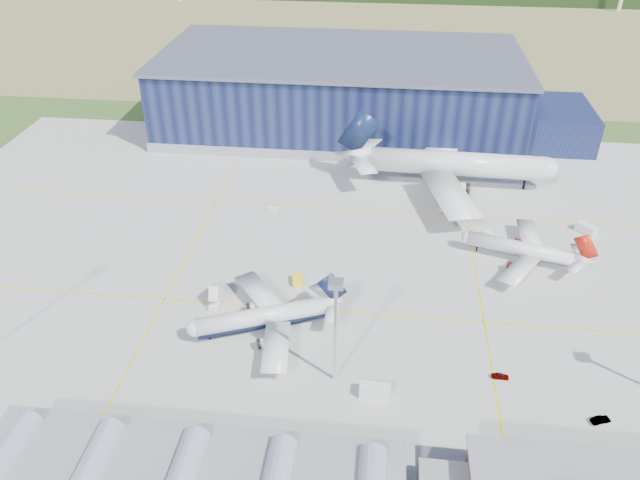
{
  "coord_description": "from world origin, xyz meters",
  "views": [
    {
      "loc": [
        17.01,
        -114.99,
        86.13
      ],
      "look_at": [
        2.78,
        8.66,
        6.18
      ],
      "focal_mm": 35.0,
      "sensor_mm": 36.0,
      "label": 1
    }
  ],
  "objects_px": {
    "airliner_navy": "(261,309)",
    "gse_cart_b": "(272,209)",
    "airliner_widebody": "(457,152)",
    "gse_van_b": "(586,229)",
    "airliner_red": "(521,242)",
    "gse_cart_a": "(489,234)",
    "light_mast_center": "(336,316)",
    "car_b": "(601,420)",
    "airstair": "(216,295)",
    "hangar": "(348,94)",
    "gse_tug_b": "(21,416)",
    "gse_tug_a": "(297,280)",
    "car_a": "(500,376)",
    "gse_van_a": "(375,391)"
  },
  "relations": [
    {
      "from": "gse_van_b",
      "to": "gse_cart_b",
      "type": "relative_size",
      "value": 1.96
    },
    {
      "from": "gse_cart_a",
      "to": "car_a",
      "type": "xyz_separation_m",
      "value": [
        -3.46,
        -51.24,
        -0.05
      ]
    },
    {
      "from": "airstair",
      "to": "gse_van_a",
      "type": "bearing_deg",
      "value": -37.16
    },
    {
      "from": "gse_tug_b",
      "to": "gse_cart_b",
      "type": "bearing_deg",
      "value": 63.58
    },
    {
      "from": "airliner_red",
      "to": "airliner_widebody",
      "type": "bearing_deg",
      "value": -54.28
    },
    {
      "from": "hangar",
      "to": "gse_tug_b",
      "type": "distance_m",
      "value": 148.81
    },
    {
      "from": "airliner_navy",
      "to": "gse_cart_b",
      "type": "distance_m",
      "value": 49.72
    },
    {
      "from": "gse_cart_b",
      "to": "gse_van_a",
      "type": "bearing_deg",
      "value": -132.84
    },
    {
      "from": "gse_tug_a",
      "to": "airstair",
      "type": "height_order",
      "value": "airstair"
    },
    {
      "from": "airliner_widebody",
      "to": "airliner_red",
      "type": "bearing_deg",
      "value": -69.35
    },
    {
      "from": "airliner_navy",
      "to": "airliner_widebody",
      "type": "bearing_deg",
      "value": -143.83
    },
    {
      "from": "car_b",
      "to": "airstair",
      "type": "bearing_deg",
      "value": 49.79
    },
    {
      "from": "hangar",
      "to": "gse_tug_b",
      "type": "relative_size",
      "value": 48.58
    },
    {
      "from": "light_mast_center",
      "to": "car_a",
      "type": "height_order",
      "value": "light_mast_center"
    },
    {
      "from": "airliner_red",
      "to": "gse_cart_a",
      "type": "height_order",
      "value": "airliner_red"
    },
    {
      "from": "hangar",
      "to": "gse_cart_b",
      "type": "xyz_separation_m",
      "value": [
        -15.95,
        -63.52,
        -11.05
      ]
    },
    {
      "from": "hangar",
      "to": "car_b",
      "type": "height_order",
      "value": "hangar"
    },
    {
      "from": "gse_tug_a",
      "to": "gse_tug_b",
      "type": "xyz_separation_m",
      "value": [
        -42.68,
        -45.41,
        -0.14
      ]
    },
    {
      "from": "hangar",
      "to": "light_mast_center",
      "type": "distance_m",
      "value": 125.07
    },
    {
      "from": "gse_van_b",
      "to": "airstair",
      "type": "height_order",
      "value": "airstair"
    },
    {
      "from": "light_mast_center",
      "to": "airstair",
      "type": "xyz_separation_m",
      "value": [
        -28.11,
        20.52,
        -13.73
      ]
    },
    {
      "from": "airliner_widebody",
      "to": "airstair",
      "type": "distance_m",
      "value": 83.97
    },
    {
      "from": "light_mast_center",
      "to": "car_a",
      "type": "distance_m",
      "value": 34.81
    },
    {
      "from": "gse_van_a",
      "to": "gse_cart_b",
      "type": "xyz_separation_m",
      "value": [
        -30.9,
        64.72,
        -0.66
      ]
    },
    {
      "from": "hangar",
      "to": "gse_cart_a",
      "type": "xyz_separation_m",
      "value": [
        41.89,
        -69.76,
        -11.01
      ]
    },
    {
      "from": "gse_tug_b",
      "to": "airstair",
      "type": "distance_m",
      "value": 44.83
    },
    {
      "from": "light_mast_center",
      "to": "gse_tug_b",
      "type": "height_order",
      "value": "light_mast_center"
    },
    {
      "from": "hangar",
      "to": "airliner_red",
      "type": "height_order",
      "value": "hangar"
    },
    {
      "from": "light_mast_center",
      "to": "gse_cart_a",
      "type": "distance_m",
      "value": 66.73
    },
    {
      "from": "airliner_navy",
      "to": "airliner_widebody",
      "type": "height_order",
      "value": "airliner_widebody"
    },
    {
      "from": "airliner_widebody",
      "to": "airliner_navy",
      "type": "bearing_deg",
      "value": -120.21
    },
    {
      "from": "gse_tug_b",
      "to": "car_b",
      "type": "relative_size",
      "value": 0.84
    },
    {
      "from": "gse_van_a",
      "to": "gse_van_b",
      "type": "xyz_separation_m",
      "value": [
        52.27,
        63.23,
        -0.06
      ]
    },
    {
      "from": "airliner_widebody",
      "to": "gse_van_b",
      "type": "xyz_separation_m",
      "value": [
        32.66,
        -23.14,
        -9.42
      ]
    },
    {
      "from": "gse_van_b",
      "to": "gse_cart_b",
      "type": "distance_m",
      "value": 83.18
    },
    {
      "from": "light_mast_center",
      "to": "gse_van_b",
      "type": "bearing_deg",
      "value": 44.89
    },
    {
      "from": "hangar",
      "to": "airliner_widebody",
      "type": "bearing_deg",
      "value": -50.47
    },
    {
      "from": "airstair",
      "to": "car_b",
      "type": "distance_m",
      "value": 79.7
    },
    {
      "from": "gse_cart_b",
      "to": "car_a",
      "type": "height_order",
      "value": "gse_cart_b"
    },
    {
      "from": "gse_cart_b",
      "to": "airliner_red",
      "type": "bearing_deg",
      "value": -82.92
    },
    {
      "from": "gse_cart_a",
      "to": "car_b",
      "type": "relative_size",
      "value": 0.79
    },
    {
      "from": "light_mast_center",
      "to": "gse_van_b",
      "type": "relative_size",
      "value": 4.48
    },
    {
      "from": "light_mast_center",
      "to": "gse_van_a",
      "type": "xyz_separation_m",
      "value": [
        7.76,
        -3.44,
        -14.2
      ]
    },
    {
      "from": "gse_van_b",
      "to": "car_b",
      "type": "height_order",
      "value": "gse_van_b"
    },
    {
      "from": "gse_cart_b",
      "to": "car_a",
      "type": "xyz_separation_m",
      "value": [
        54.38,
        -57.48,
        -0.01
      ]
    },
    {
      "from": "gse_cart_b",
      "to": "airliner_widebody",
      "type": "bearing_deg",
      "value": -45.15
    },
    {
      "from": "airliner_red",
      "to": "car_b",
      "type": "xyz_separation_m",
      "value": [
        6.75,
        -49.79,
        -4.67
      ]
    },
    {
      "from": "gse_cart_a",
      "to": "airliner_red",
      "type": "bearing_deg",
      "value": -80.43
    },
    {
      "from": "gse_tug_a",
      "to": "gse_cart_a",
      "type": "bearing_deg",
      "value": 15.88
    },
    {
      "from": "airstair",
      "to": "airliner_widebody",
      "type": "bearing_deg",
      "value": 44.95
    }
  ]
}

